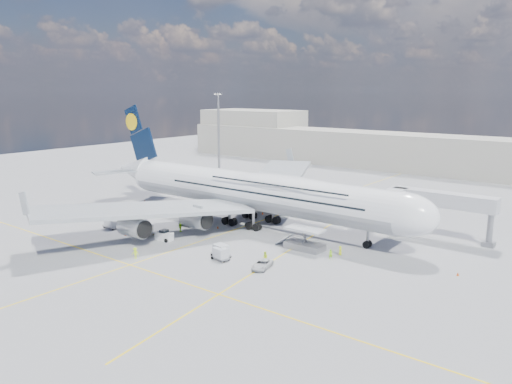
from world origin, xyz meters
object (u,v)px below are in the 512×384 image
Objects in this scene: cone_wing_left_inner at (263,213)px; crew_nose at (331,254)px; airliner at (252,190)px; crew_wing at (180,227)px; dolly_row_b at (186,224)px; dolly_row_c at (142,224)px; cone_wing_right_outer at (126,234)px; catering_truck_outer at (279,185)px; dolly_row_a at (146,229)px; catering_truck_inner at (254,200)px; cone_tail at (145,201)px; light_mast at (219,135)px; cargo_loader at (304,242)px; cone_wing_left_outer at (281,199)px; service_van at (262,264)px; cone_wing_right_inner at (218,227)px; cone_nose at (458,274)px; dolly_nose_near at (220,254)px; crew_tug at (135,253)px; crew_loader at (265,257)px; jet_bridge at (421,201)px; dolly_nose_far at (221,250)px; dolly_back at (111,222)px; crew_van at (340,250)px.

crew_nose is at bearing -32.52° from cone_wing_left_inner.
crew_wing is at bearing -120.58° from airliner.
dolly_row_c reaches higher than dolly_row_b.
crew_nose is 38.09m from cone_wing_right_outer.
dolly_row_a is at bearing -94.30° from catering_truck_outer.
catering_truck_inner is 26.69m from cone_tail.
cargo_loader is at bearing -36.54° from light_mast.
cargo_loader is at bearing 116.11° from crew_nose.
cone_tail is at bearing -165.32° from cone_wing_left_inner.
airliner is 131.93× the size of cone_wing_left_outer.
cone_wing_left_inner is at bearing 113.26° from service_van.
dolly_row_b is 6.03× the size of cone_wing_right_inner.
cone_wing_left_inner is (-43.99, 11.63, 0.01)m from cone_nose.
crew_nose is (6.02, 10.00, 0.17)m from service_van.
light_mast is 61.68m from dolly_row_a.
dolly_nose_near is at bearing -153.34° from cone_nose.
crew_tug is at bearing -69.16° from dolly_row_b.
light_mast is at bearing 144.15° from dolly_nose_near.
catering_truck_outer is 55.77m from service_van.
dolly_row_a is at bearing 164.40° from service_van.
cone_wing_left_inner is at bearing -37.84° from catering_truck_inner.
airliner is 23.54m from crew_loader.
crew_tug is at bearing -35.53° from dolly_row_c.
cone_wing_left_inner is at bearing 63.08° from dolly_row_a.
dolly_row_a is 13.34m from crew_tug.
catering_truck_outer is at bearing 128.08° from cone_wing_left_outer.
jet_bridge is 5.74× the size of dolly_row_a.
dolly_nose_far is 1.98× the size of crew_loader.
service_van is (36.43, 0.17, -0.53)m from dolly_back.
crew_tug is 3.11× the size of cone_wing_left_outer.
service_van is at bearing -113.41° from jet_bridge.
cargo_loader reaches higher than dolly_row_a.
light_mast is at bearing 139.00° from airliner.
crew_van is at bearing 8.96° from dolly_row_a.
dolly_nose_near is 36.25m from catering_truck_inner.
cargo_loader reaches higher than dolly_back.
light_mast reaches higher than catering_truck_outer.
light_mast is at bearing 143.01° from dolly_nose_far.
dolly_back is 32.63m from catering_truck_inner.
dolly_row_c is at bearing -128.19° from dolly_row_b.
cone_wing_right_outer is at bearing -164.69° from dolly_nose_far.
service_van is at bearing -53.10° from cone_wing_left_inner.
dolly_row_b is 0.42× the size of catering_truck_outer.
cone_wing_left_outer is (-30.85, 27.25, -0.47)m from crew_van.
cone_wing_left_inner is at bearing 124.60° from dolly_nose_far.
jet_bridge is 31.47m from crew_loader.
crew_van is 2.85× the size of cone_nose.
crew_van is at bearing 51.95° from dolly_nose_far.
crew_nose reaches higher than cone_wing_right_outer.
jet_bridge is 44.40m from dolly_row_b.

